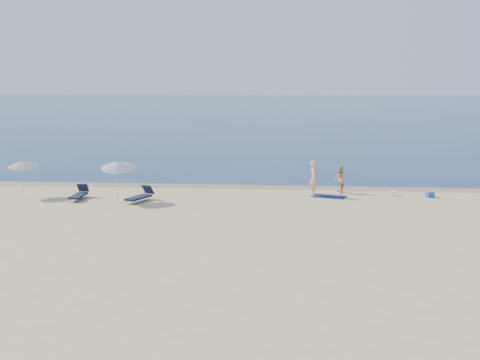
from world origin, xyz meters
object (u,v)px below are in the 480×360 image
at_px(person_left, 314,178).
at_px(blue_cooler, 430,195).
at_px(umbrella_near, 118,165).
at_px(person_right, 340,179).

bearing_deg(person_left, blue_cooler, -90.27).
bearing_deg(blue_cooler, umbrella_near, 164.47).
xyz_separation_m(person_right, umbrella_near, (-11.60, -3.41, 1.19)).
relative_size(person_left, blue_cooler, 4.78).
bearing_deg(blue_cooler, person_left, 156.94).
height_order(person_right, blue_cooler, person_right).
distance_m(blue_cooler, umbrella_near, 16.69).
relative_size(person_left, person_right, 1.25).
height_order(person_left, umbrella_near, umbrella_near).
relative_size(person_left, umbrella_near, 0.84).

